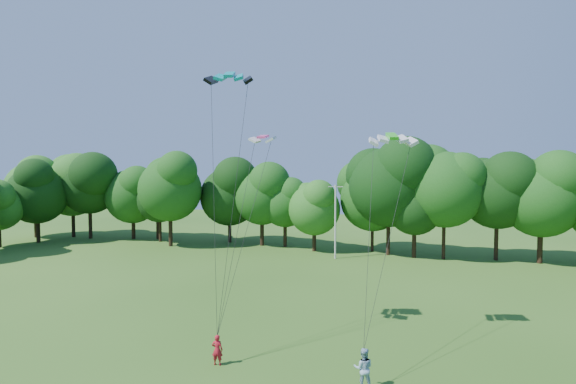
% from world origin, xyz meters
% --- Properties ---
extents(utility_pole, '(1.67, 0.29, 8.38)m').
position_xyz_m(utility_pole, '(-0.06, 32.29, 4.30)').
color(utility_pole, '#B8B9B0').
rests_on(utility_pole, ground).
extents(kite_flyer_left, '(0.64, 0.48, 1.61)m').
position_xyz_m(kite_flyer_left, '(0.13, 3.34, 0.80)').
color(kite_flyer_left, '#B41725').
rests_on(kite_flyer_left, ground).
extents(kite_flyer_right, '(1.04, 0.88, 1.91)m').
position_xyz_m(kite_flyer_right, '(7.76, 3.30, 0.96)').
color(kite_flyer_right, '#93B2CC').
rests_on(kite_flyer_right, ground).
extents(kite_teal, '(2.96, 1.96, 0.59)m').
position_xyz_m(kite_teal, '(-0.84, 7.01, 15.78)').
color(kite_teal, '#059199').
rests_on(kite_teal, ground).
extents(kite_green, '(2.98, 2.02, 0.53)m').
position_xyz_m(kite_green, '(8.29, 9.95, 12.16)').
color(kite_green, green).
rests_on(kite_green, ground).
extents(kite_pink, '(1.56, 0.77, 0.26)m').
position_xyz_m(kite_pink, '(1.02, 7.62, 12.14)').
color(kite_pink, '#EA418E').
rests_on(kite_pink, ground).
extents(tree_back_west, '(7.90, 7.90, 11.50)m').
position_xyz_m(tree_back_west, '(-27.36, 37.71, 7.18)').
color(tree_back_west, black).
rests_on(tree_back_west, ground).
extents(tree_back_center, '(10.29, 10.29, 14.96)m').
position_xyz_m(tree_back_center, '(5.40, 36.37, 9.35)').
color(tree_back_center, black).
rests_on(tree_back_center, ground).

